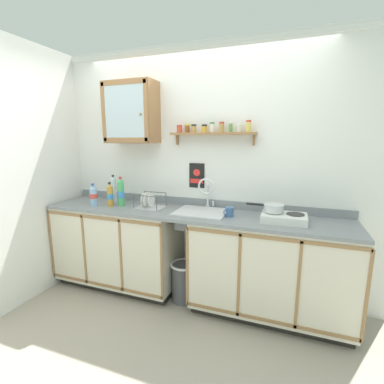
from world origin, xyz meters
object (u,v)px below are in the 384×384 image
(wall_cabinet, at_px, (131,113))
(warning_sign, at_px, (197,176))
(saucepan, at_px, (273,208))
(bottle_soda_green_0, at_px, (121,193))
(bottle_water_blue_2, at_px, (94,196))
(bottle_juice_amber_3, at_px, (110,195))
(bottle_water_clear_1, at_px, (114,190))
(sink, at_px, (202,215))
(hot_plate_stove, at_px, (284,218))
(dish_rack, at_px, (149,204))
(trash_bin, at_px, (184,281))
(mug, at_px, (229,212))

(wall_cabinet, bearing_deg, warning_sign, 10.74)
(saucepan, distance_m, bottle_soda_green_0, 1.57)
(bottle_water_blue_2, relative_size, bottle_juice_amber_3, 0.93)
(bottle_water_clear_1, height_order, bottle_water_blue_2, bottle_water_clear_1)
(sink, xyz_separation_m, warning_sign, (-0.14, 0.24, 0.35))
(hot_plate_stove, bearing_deg, dish_rack, 179.17)
(saucepan, xyz_separation_m, bottle_water_clear_1, (-1.74, 0.09, 0.03))
(bottle_soda_green_0, height_order, bottle_water_blue_2, bottle_soda_green_0)
(bottle_juice_amber_3, bearing_deg, sink, 6.13)
(trash_bin, bearing_deg, saucepan, 3.38)
(bottle_water_clear_1, bearing_deg, warning_sign, 11.22)
(saucepan, distance_m, trash_bin, 1.19)
(mug, bearing_deg, sink, 166.66)
(bottle_juice_amber_3, distance_m, dish_rack, 0.44)
(hot_plate_stove, height_order, dish_rack, dish_rack)
(dish_rack, relative_size, mug, 2.75)
(saucepan, xyz_separation_m, bottle_water_blue_2, (-1.85, -0.11, -0.00))
(mug, bearing_deg, bottle_soda_green_0, 179.39)
(mug, bearing_deg, hot_plate_stove, 1.18)
(sink, height_order, wall_cabinet, wall_cabinet)
(hot_plate_stove, bearing_deg, sink, 175.65)
(hot_plate_stove, distance_m, bottle_juice_amber_3, 1.77)
(saucepan, relative_size, trash_bin, 0.81)
(hot_plate_stove, relative_size, bottle_water_clear_1, 1.20)
(bottle_soda_green_0, distance_m, bottle_juice_amber_3, 0.12)
(mug, bearing_deg, saucepan, 4.43)
(saucepan, height_order, wall_cabinet, wall_cabinet)
(bottle_juice_amber_3, bearing_deg, mug, 1.71)
(wall_cabinet, relative_size, warning_sign, 2.43)
(warning_sign, bearing_deg, hot_plate_stove, -18.01)
(mug, height_order, trash_bin, mug)
(bottle_water_blue_2, relative_size, warning_sign, 0.93)
(mug, bearing_deg, wall_cabinet, 171.13)
(hot_plate_stove, relative_size, mug, 3.69)
(wall_cabinet, bearing_deg, bottle_juice_amber_3, -128.62)
(warning_sign, distance_m, trash_bin, 1.10)
(dish_rack, height_order, wall_cabinet, wall_cabinet)
(saucepan, bearing_deg, mug, -175.57)
(bottle_water_clear_1, bearing_deg, bottle_water_blue_2, -119.29)
(bottle_water_clear_1, relative_size, bottle_water_blue_2, 1.31)
(sink, distance_m, dish_rack, 0.57)
(sink, distance_m, bottle_juice_amber_3, 1.01)
(hot_plate_stove, height_order, bottle_soda_green_0, bottle_soda_green_0)
(saucepan, bearing_deg, hot_plate_stove, -11.71)
(mug, distance_m, wall_cabinet, 1.47)
(mug, bearing_deg, bottle_water_clear_1, 174.88)
(hot_plate_stove, distance_m, trash_bin, 1.21)
(bottle_juice_amber_3, relative_size, wall_cabinet, 0.41)
(bottle_water_clear_1, bearing_deg, sink, -2.83)
(bottle_soda_green_0, bearing_deg, mug, -0.61)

